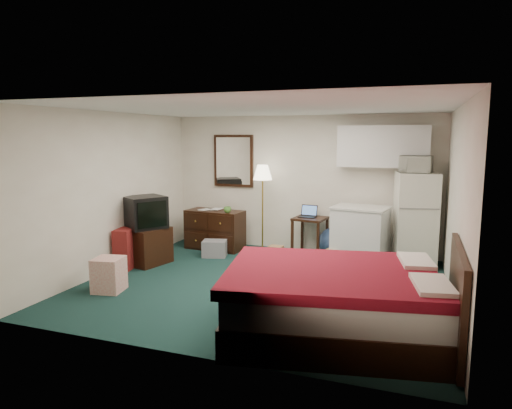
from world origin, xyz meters
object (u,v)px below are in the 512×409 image
at_px(fridge, 415,219).
at_px(bed, 335,303).
at_px(kitchen_counter, 360,236).
at_px(suitcase, 125,249).
at_px(tv_stand, 146,246).
at_px(desk, 310,236).
at_px(floor_lamp, 263,208).
at_px(dresser, 215,230).

relative_size(fridge, bed, 0.69).
xyz_separation_m(kitchen_counter, suitcase, (-3.52, -1.64, -0.14)).
bearing_deg(tv_stand, suitcase, -98.03).
relative_size(desk, tv_stand, 1.04).
distance_m(kitchen_counter, fridge, 0.93).
relative_size(floor_lamp, desk, 2.34).
xyz_separation_m(kitchen_counter, fridge, (0.86, 0.15, 0.31)).
relative_size(bed, tv_stand, 3.35).
xyz_separation_m(floor_lamp, tv_stand, (-1.56, -1.46, -0.50)).
distance_m(fridge, suitcase, 4.75).
bearing_deg(desk, kitchen_counter, -5.25).
height_order(floor_lamp, desk, floor_lamp).
height_order(desk, fridge, fridge).
xyz_separation_m(bed, tv_stand, (-3.47, 1.72, -0.05)).
relative_size(floor_lamp, kitchen_counter, 1.73).
xyz_separation_m(desk, fridge, (1.77, -0.05, 0.43)).
bearing_deg(dresser, floor_lamp, 15.05).
height_order(floor_lamp, suitcase, floor_lamp).
relative_size(bed, suitcase, 3.40).
xyz_separation_m(dresser, kitchen_counter, (2.71, -0.05, 0.09)).
height_order(bed, suitcase, bed).
bearing_deg(kitchen_counter, desk, 177.40).
distance_m(floor_lamp, tv_stand, 2.20).
height_order(kitchen_counter, suitcase, kitchen_counter).
height_order(floor_lamp, kitchen_counter, floor_lamp).
distance_m(dresser, bed, 4.13).
relative_size(kitchen_counter, tv_stand, 1.40).
bearing_deg(bed, desk, 97.12).
bearing_deg(bed, floor_lamp, 110.49).
distance_m(floor_lamp, desk, 1.01).
bearing_deg(kitchen_counter, tv_stand, -149.31).
xyz_separation_m(dresser, tv_stand, (-0.66, -1.31, -0.07)).
xyz_separation_m(floor_lamp, fridge, (2.67, -0.04, -0.03)).
relative_size(kitchen_counter, suitcase, 1.42).
bearing_deg(kitchen_counter, fridge, 20.23).
height_order(kitchen_counter, bed, kitchen_counter).
distance_m(floor_lamp, fridge, 2.67).
relative_size(kitchen_counter, bed, 0.42).
bearing_deg(dresser, bed, -41.44).
bearing_deg(bed, tv_stand, 143.15).
height_order(floor_lamp, bed, floor_lamp).
height_order(tv_stand, suitcase, suitcase).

